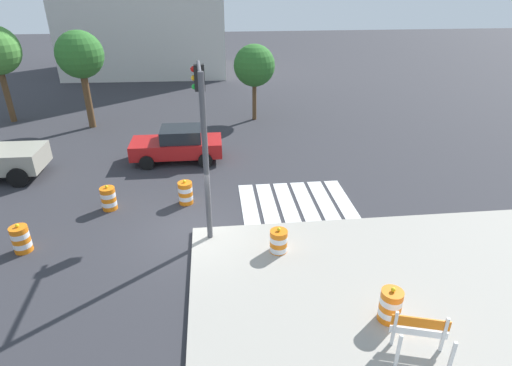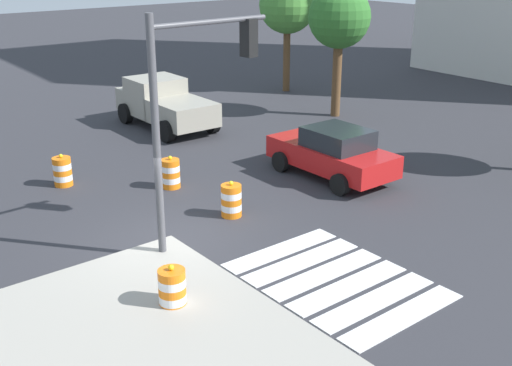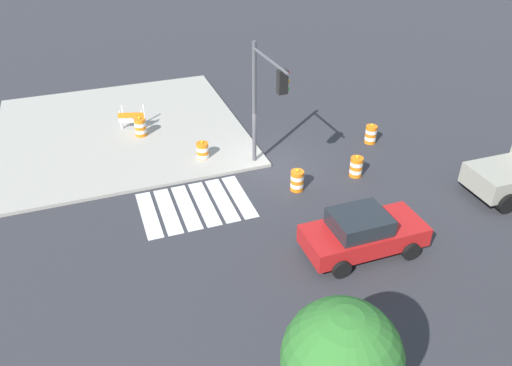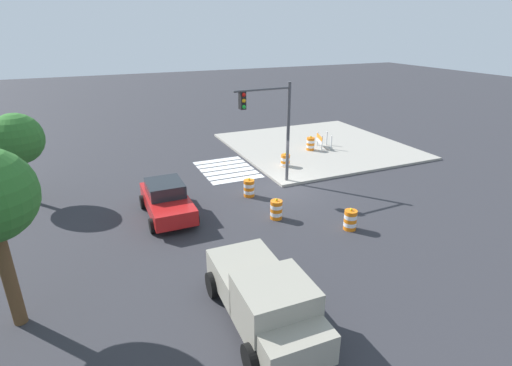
% 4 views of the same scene
% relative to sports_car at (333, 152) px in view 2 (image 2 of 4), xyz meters
% --- Properties ---
extents(ground_plane, '(120.00, 120.00, 0.00)m').
position_rel_sports_car_xyz_m(ground_plane, '(0.85, -6.52, -0.81)').
color(ground_plane, '#2D2D33').
extents(crosswalk_stripes, '(4.35, 3.20, 0.02)m').
position_rel_sports_car_xyz_m(crosswalk_stripes, '(4.85, -4.72, -0.80)').
color(crosswalk_stripes, silver).
rests_on(crosswalk_stripes, ground).
extents(sports_car, '(4.31, 2.16, 1.63)m').
position_rel_sports_car_xyz_m(sports_car, '(0.00, 0.00, 0.00)').
color(sports_car, red).
rests_on(sports_car, ground).
extents(pickup_truck, '(5.19, 2.42, 1.92)m').
position_rel_sports_car_xyz_m(pickup_truck, '(-8.61, -1.09, 0.16)').
color(pickup_truck, gray).
rests_on(pickup_truck, ground).
extents(traffic_barrel_near_corner, '(0.56, 0.56, 1.02)m').
position_rel_sports_car_xyz_m(traffic_barrel_near_corner, '(-2.37, -4.55, -0.36)').
color(traffic_barrel_near_corner, orange).
rests_on(traffic_barrel_near_corner, ground).
extents(traffic_barrel_crosswalk_end, '(0.56, 0.56, 1.02)m').
position_rel_sports_car_xyz_m(traffic_barrel_crosswalk_end, '(0.53, -4.40, -0.36)').
color(traffic_barrel_crosswalk_end, orange).
rests_on(traffic_barrel_crosswalk_end, ground).
extents(traffic_barrel_median_near, '(0.56, 0.56, 1.02)m').
position_rel_sports_car_xyz_m(traffic_barrel_median_near, '(3.61, -8.16, -0.36)').
color(traffic_barrel_median_near, orange).
rests_on(traffic_barrel_median_near, ground).
extents(traffic_barrel_median_far, '(0.56, 0.56, 1.02)m').
position_rel_sports_car_xyz_m(traffic_barrel_median_far, '(-4.60, -7.05, -0.36)').
color(traffic_barrel_median_far, orange).
rests_on(traffic_barrel_median_far, ground).
extents(traffic_light_pole, '(0.50, 3.29, 5.50)m').
position_rel_sports_car_xyz_m(traffic_light_pole, '(1.39, -5.98, 3.10)').
color(traffic_light_pole, '#4C4C51').
rests_on(traffic_light_pole, sidewalk_corner).
extents(street_tree_streetside_near, '(2.79, 2.79, 5.65)m').
position_rel_sports_car_xyz_m(street_tree_streetside_near, '(-10.56, 7.29, 3.40)').
color(street_tree_streetside_near, brown).
rests_on(street_tree_streetside_near, ground).
extents(street_tree_streetside_mid, '(2.60, 2.60, 5.49)m').
position_rel_sports_car_xyz_m(street_tree_streetside_mid, '(-5.42, 5.64, 3.31)').
color(street_tree_streetside_mid, brown).
rests_on(street_tree_streetside_mid, ground).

